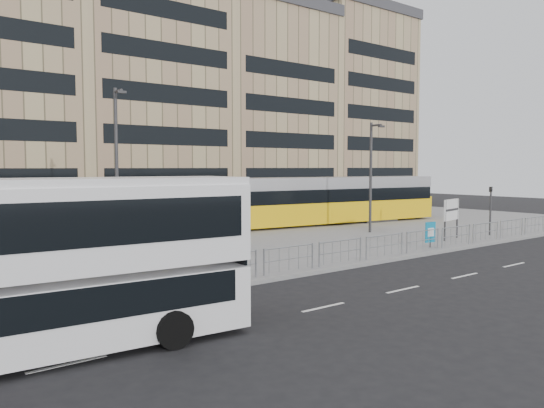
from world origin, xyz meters
TOP-DOWN VIEW (x-y plane):
  - ground at (0.00, 0.00)m, footprint 120.00×120.00m
  - plaza at (0.00, 12.00)m, footprint 64.00×24.00m
  - kerb at (0.00, 0.05)m, footprint 64.00×0.25m
  - building_row at (1.55, 34.27)m, footprint 70.40×18.40m
  - pedestrian_barrier at (2.00, 0.50)m, footprint 32.07×0.07m
  - road_markings at (1.00, -4.00)m, footprint 62.00×0.12m
  - double_decker_bus at (-14.55, -3.11)m, footprint 10.71×3.28m
  - tram at (5.38, 13.76)m, footprint 30.36×6.42m
  - station_sign at (10.29, 2.14)m, footprint 2.08×0.53m
  - ad_panel at (6.62, 0.98)m, footprint 0.74×0.14m
  - pedestrian at (-2.40, 5.78)m, footprint 0.43×0.61m
  - traffic_light_west at (-9.19, 1.67)m, footprint 0.23×0.25m
  - traffic_light_east at (14.01, 1.77)m, footprint 0.17×0.21m
  - lamp_post_west at (-6.90, 10.74)m, footprint 0.45×1.04m
  - lamp_post_east at (9.18, 7.47)m, footprint 0.45×1.04m

SIDE VIEW (x-z plane):
  - ground at x=0.00m, z-range 0.00..0.00m
  - road_markings at x=1.00m, z-range 0.00..0.01m
  - kerb at x=0.00m, z-range -0.01..0.16m
  - plaza at x=0.00m, z-range 0.00..0.15m
  - pedestrian at x=-2.40m, z-range 0.15..1.71m
  - ad_panel at x=6.62m, z-range 0.26..1.65m
  - pedestrian_barrier at x=2.00m, z-range 0.43..1.53m
  - station_sign at x=10.29m, z-range 0.62..3.04m
  - tram at x=5.38m, z-range 0.16..3.72m
  - traffic_light_west at x=-9.19m, z-range 0.57..3.67m
  - traffic_light_east at x=14.01m, z-range 0.57..3.67m
  - double_decker_bus at x=-14.55m, z-range 0.17..4.39m
  - lamp_post_east at x=9.18m, z-range 0.52..7.78m
  - lamp_post_west at x=-6.90m, z-range 0.53..8.96m
  - building_row at x=1.55m, z-range -2.69..28.51m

